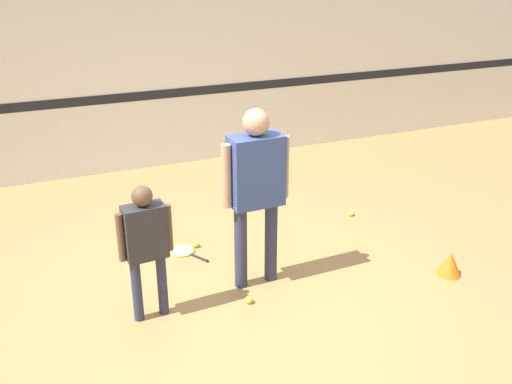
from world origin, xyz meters
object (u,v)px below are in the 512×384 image
object	(u,v)px
tennis_ball_stray_left	(351,213)
training_cone	(450,264)
person_student_left	(146,239)
racket_spare_on_floor	(184,251)
tennis_ball_near_instructor	(249,300)
tennis_ball_by_spare_racket	(196,244)
person_instructor	(256,180)

from	to	relation	value
tennis_ball_stray_left	training_cone	size ratio (longest dim) A/B	0.28
person_student_left	racket_spare_on_floor	bearing A→B (deg)	56.40
person_student_left	training_cone	size ratio (longest dim) A/B	4.99
tennis_ball_near_instructor	tennis_ball_by_spare_racket	distance (m)	1.16
racket_spare_on_floor	tennis_ball_near_instructor	xyz separation A→B (m)	(0.26, -1.10, 0.02)
person_instructor	tennis_ball_by_spare_racket	world-z (taller)	person_instructor
racket_spare_on_floor	tennis_ball_near_instructor	world-z (taller)	tennis_ball_near_instructor
person_student_left	tennis_ball_near_instructor	xyz separation A→B (m)	(0.81, -0.15, -0.69)
tennis_ball_near_instructor	racket_spare_on_floor	bearing A→B (deg)	103.19
person_instructor	racket_spare_on_floor	xyz separation A→B (m)	(-0.45, 0.81, -1.00)
racket_spare_on_floor	tennis_ball_near_instructor	bearing A→B (deg)	-15.64
person_instructor	tennis_ball_stray_left	bearing A→B (deg)	28.26
tennis_ball_stray_left	training_cone	xyz separation A→B (m)	(0.15, -1.48, 0.08)
racket_spare_on_floor	tennis_ball_by_spare_racket	distance (m)	0.16
person_instructor	tennis_ball_near_instructor	bearing A→B (deg)	-124.35
tennis_ball_near_instructor	training_cone	xyz separation A→B (m)	(1.91, -0.30, 0.08)
person_student_left	tennis_ball_by_spare_racket	size ratio (longest dim) A/B	17.70
person_instructor	tennis_ball_by_spare_racket	xyz separation A→B (m)	(-0.31, 0.86, -0.97)
racket_spare_on_floor	training_cone	xyz separation A→B (m)	(2.17, -1.40, 0.11)
tennis_ball_by_spare_racket	person_student_left	bearing A→B (deg)	-124.92
tennis_ball_near_instructor	tennis_ball_stray_left	distance (m)	2.12
person_student_left	tennis_ball_stray_left	world-z (taller)	person_student_left
tennis_ball_near_instructor	tennis_ball_by_spare_racket	bearing A→B (deg)	95.54
person_instructor	person_student_left	world-z (taller)	person_instructor
person_student_left	racket_spare_on_floor	world-z (taller)	person_student_left
tennis_ball_near_instructor	tennis_ball_stray_left	world-z (taller)	same
person_instructor	tennis_ball_stray_left	size ratio (longest dim) A/B	24.69
person_instructor	person_student_left	xyz separation A→B (m)	(-1.01, -0.15, -0.29)
racket_spare_on_floor	tennis_ball_by_spare_racket	bearing A→B (deg)	80.36
person_student_left	tennis_ball_near_instructor	distance (m)	1.08
tennis_ball_near_instructor	tennis_ball_by_spare_racket	xyz separation A→B (m)	(-0.11, 1.15, 0.00)
tennis_ball_by_spare_racket	tennis_ball_stray_left	distance (m)	1.87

